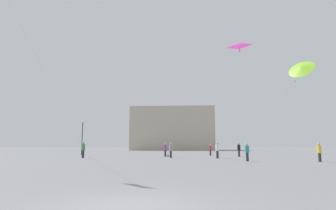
# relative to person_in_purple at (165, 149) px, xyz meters

# --- Properties ---
(ground_plane) EXTENTS (300.00, 300.00, 0.00)m
(ground_plane) POSITION_rel_person_in_purple_xyz_m (0.73, -28.64, -0.95)
(ground_plane) COLOR slate
(person_in_purple) EXTENTS (0.38, 0.38, 1.73)m
(person_in_purple) POSITION_rel_person_in_purple_xyz_m (0.00, 0.00, 0.00)
(person_in_purple) COLOR #2D2D33
(person_in_purple) RESTS_ON ground_plane
(person_in_white) EXTENTS (0.40, 0.40, 1.81)m
(person_in_white) POSITION_rel_person_in_purple_xyz_m (6.10, -4.04, 0.05)
(person_in_white) COLOR #2D2D33
(person_in_white) RESTS_ON ground_plane
(person_in_black) EXTENTS (0.39, 0.39, 1.77)m
(person_in_black) POSITION_rel_person_in_purple_xyz_m (9.36, 0.05, 0.02)
(person_in_black) COLOR #2D2D33
(person_in_black) RESTS_ON ground_plane
(person_in_grey) EXTENTS (0.38, 0.38, 1.72)m
(person_in_grey) POSITION_rel_person_in_purple_xyz_m (0.83, -3.31, -0.00)
(person_in_grey) COLOR #2D2D33
(person_in_grey) RESTS_ON ground_plane
(person_in_red) EXTENTS (0.35, 0.35, 1.58)m
(person_in_red) POSITION_rel_person_in_purple_xyz_m (6.09, 3.30, -0.08)
(person_in_red) COLOR #2D2D33
(person_in_red) RESTS_ON ground_plane
(person_in_yellow) EXTENTS (0.37, 0.37, 1.70)m
(person_in_yellow) POSITION_rel_person_in_purple_xyz_m (14.33, -10.24, -0.02)
(person_in_yellow) COLOR #2D2D33
(person_in_yellow) RESTS_ON ground_plane
(person_in_teal) EXTENTS (0.36, 0.36, 1.66)m
(person_in_teal) POSITION_rel_person_in_purple_xyz_m (8.10, -9.70, -0.04)
(person_in_teal) COLOR #2D2D33
(person_in_teal) RESTS_ON ground_plane
(person_in_green) EXTENTS (0.41, 0.41, 1.86)m
(person_in_green) POSITION_rel_person_in_purple_xyz_m (-9.24, -4.10, 0.07)
(person_in_green) COLOR #2D2D33
(person_in_green) RESTS_ON ground_plane
(kite_magenta_delta) EXTENTS (1.97, 3.18, 9.25)m
(kite_magenta_delta) POSITION_rel_person_in_purple_xyz_m (7.24, -12.11, 9.13)
(kite_magenta_delta) COLOR #D12899
(kite_lime_diamond) EXTENTS (1.65, 12.26, 4.83)m
(kite_lime_diamond) POSITION_rel_person_in_purple_xyz_m (8.44, -21.08, 4.58)
(kite_lime_diamond) COLOR #8CD12D
(building_left_hall) EXTENTS (22.51, 15.01, 11.65)m
(building_left_hall) POSITION_rel_person_in_purple_xyz_m (-0.27, 43.26, 4.88)
(building_left_hall) COLOR #B2A893
(building_left_hall) RESTS_ON ground_plane
(lamppost_east) EXTENTS (0.36, 0.36, 5.07)m
(lamppost_east) POSITION_rel_person_in_purple_xyz_m (-12.42, 4.16, 2.45)
(lamppost_east) COLOR #2D2D30
(lamppost_east) RESTS_ON ground_plane
(handbag_beside_flyer) EXTENTS (0.14, 0.32, 0.24)m
(handbag_beside_flyer) POSITION_rel_person_in_purple_xyz_m (0.35, 0.10, -0.83)
(handbag_beside_flyer) COLOR black
(handbag_beside_flyer) RESTS_ON ground_plane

